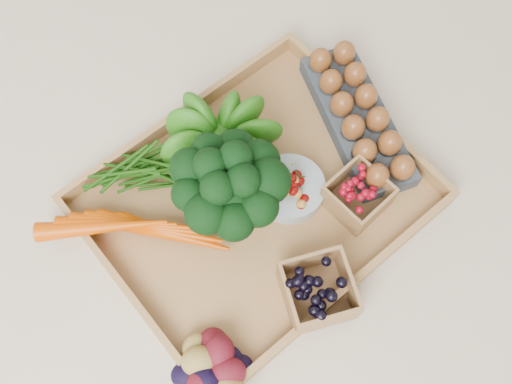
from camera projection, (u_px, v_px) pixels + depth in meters
ground at (256, 205)px, 1.03m from camera, size 4.00×4.00×0.00m
tray at (256, 203)px, 1.02m from camera, size 0.55×0.45×0.01m
carrots at (146, 227)px, 0.97m from camera, size 0.23×0.16×0.05m
lettuce at (220, 137)px, 0.99m from camera, size 0.14×0.14×0.14m
broccoli at (229, 198)px, 0.94m from camera, size 0.19×0.19×0.15m
cherry_bowl at (290, 189)px, 1.01m from camera, size 0.12×0.12×0.03m
egg_carton at (357, 121)px, 1.06m from camera, size 0.21×0.33×0.04m
potatoes at (213, 367)px, 0.86m from camera, size 0.15×0.15×0.09m
punnet_blackberry at (318, 291)px, 0.92m from camera, size 0.14×0.14×0.07m
punnet_raspberry at (358, 196)px, 0.99m from camera, size 0.10×0.10×0.06m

